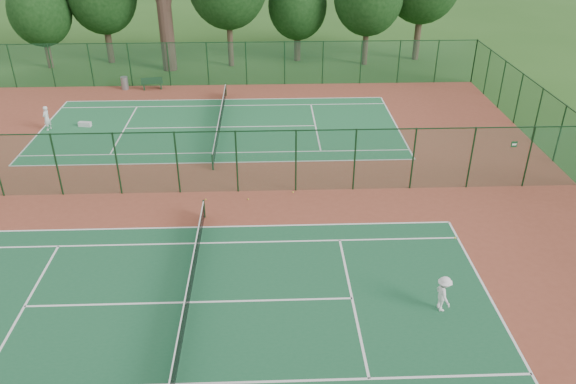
% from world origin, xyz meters
% --- Properties ---
extents(ground, '(120.00, 120.00, 0.00)m').
position_xyz_m(ground, '(0.00, 0.00, 0.00)').
color(ground, '#28541A').
rests_on(ground, ground).
extents(red_pad, '(40.00, 36.00, 0.01)m').
position_xyz_m(red_pad, '(0.00, 0.00, 0.01)').
color(red_pad, brown).
rests_on(red_pad, ground).
extents(court_near, '(23.77, 10.97, 0.01)m').
position_xyz_m(court_near, '(0.00, -9.00, 0.01)').
color(court_near, '#1B5633').
rests_on(court_near, red_pad).
extents(court_far, '(23.77, 10.97, 0.01)m').
position_xyz_m(court_far, '(0.00, 9.00, 0.01)').
color(court_far, '#21693C').
rests_on(court_far, red_pad).
extents(fence_north, '(40.00, 0.09, 3.50)m').
position_xyz_m(fence_north, '(0.00, 18.00, 1.76)').
color(fence_north, '#194B32').
rests_on(fence_north, ground).
extents(fence_divider, '(40.00, 0.09, 3.50)m').
position_xyz_m(fence_divider, '(0.00, 0.00, 1.76)').
color(fence_divider, '#184A30').
rests_on(fence_divider, ground).
extents(tennis_net_near, '(0.10, 12.90, 0.97)m').
position_xyz_m(tennis_net_near, '(0.00, -9.00, 0.54)').
color(tennis_net_near, '#13351A').
rests_on(tennis_net_near, ground).
extents(tennis_net_far, '(0.10, 12.90, 0.97)m').
position_xyz_m(tennis_net_far, '(0.00, 9.00, 0.54)').
color(tennis_net_far, '#14391C').
rests_on(tennis_net_far, ground).
extents(player_near, '(0.70, 1.05, 1.51)m').
position_xyz_m(player_near, '(9.73, -9.77, 0.77)').
color(player_near, white).
rests_on(player_near, court_near).
extents(player_far, '(0.54, 0.68, 1.64)m').
position_xyz_m(player_far, '(-11.38, 8.96, 0.84)').
color(player_far, silver).
rests_on(player_far, court_far).
extents(trash_bin, '(0.61, 0.61, 1.01)m').
position_xyz_m(trash_bin, '(-8.11, 17.22, 0.51)').
color(trash_bin, gray).
rests_on(trash_bin, red_pad).
extents(bench, '(1.70, 0.74, 1.02)m').
position_xyz_m(bench, '(-5.92, 17.07, 0.53)').
color(bench, '#13361C').
rests_on(bench, red_pad).
extents(kit_bag, '(0.87, 0.44, 0.31)m').
position_xyz_m(kit_bag, '(-9.15, 9.48, 0.17)').
color(kit_bag, silver).
rests_on(kit_bag, red_pad).
extents(stray_ball_a, '(0.07, 0.07, 0.07)m').
position_xyz_m(stray_ball_a, '(2.09, -0.95, 0.05)').
color(stray_ball_a, gold).
rests_on(stray_ball_a, red_pad).
extents(stray_ball_b, '(0.08, 0.08, 0.08)m').
position_xyz_m(stray_ball_b, '(4.46, -0.28, 0.05)').
color(stray_ball_b, yellow).
rests_on(stray_ball_b, red_pad).
extents(stray_ball_c, '(0.07, 0.07, 0.07)m').
position_xyz_m(stray_ball_c, '(-0.10, -0.88, 0.05)').
color(stray_ball_c, gold).
rests_on(stray_ball_c, red_pad).
extents(evergreen_row, '(39.00, 5.00, 12.00)m').
position_xyz_m(evergreen_row, '(0.50, 24.25, 0.00)').
color(evergreen_row, black).
rests_on(evergreen_row, ground).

